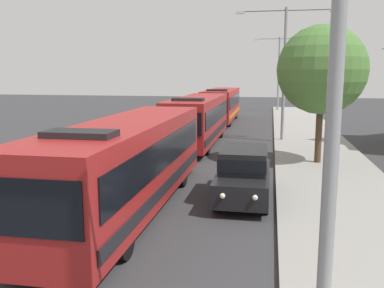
% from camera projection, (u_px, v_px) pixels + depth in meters
% --- Properties ---
extents(bus_lead, '(2.58, 12.01, 3.21)m').
position_uv_depth(bus_lead, '(129.00, 161.00, 14.05)').
color(bus_lead, maroon).
rests_on(bus_lead, ground_plane).
extents(bus_second_in_line, '(2.58, 11.34, 3.21)m').
position_uv_depth(bus_second_in_line, '(198.00, 118.00, 27.25)').
color(bus_second_in_line, maroon).
rests_on(bus_second_in_line, ground_plane).
extents(bus_middle, '(2.58, 11.33, 3.21)m').
position_uv_depth(bus_middle, '(221.00, 104.00, 39.78)').
color(bus_middle, maroon).
rests_on(bus_middle, ground_plane).
extents(white_suv, '(1.86, 4.75, 1.90)m').
position_uv_depth(white_suv, '(244.00, 172.00, 15.39)').
color(white_suv, black).
rests_on(white_suv, ground_plane).
extents(streetlamp_near, '(6.48, 0.28, 8.73)m').
position_uv_depth(streetlamp_near, '(340.00, 0.00, 5.20)').
color(streetlamp_near, gray).
rests_on(streetlamp_near, sidewalk).
extents(streetlamp_mid, '(6.49, 0.28, 8.63)m').
position_uv_depth(streetlamp_mid, '(285.00, 60.00, 27.61)').
color(streetlamp_mid, gray).
rests_on(streetlamp_mid, sidewalk).
extents(streetlamp_far, '(6.00, 0.28, 8.63)m').
position_uv_depth(streetlamp_far, '(279.00, 66.00, 50.03)').
color(streetlamp_far, gray).
rests_on(streetlamp_far, sidewalk).
extents(roadside_tree, '(4.35, 4.35, 6.78)m').
position_uv_depth(roadside_tree, '(322.00, 70.00, 20.52)').
color(roadside_tree, '#4C3823').
rests_on(roadside_tree, sidewalk).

